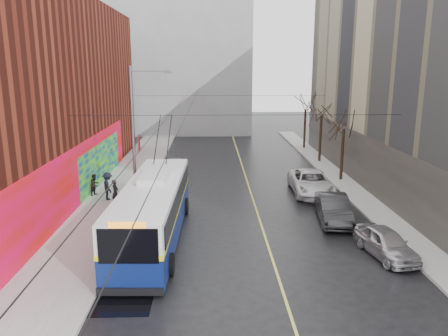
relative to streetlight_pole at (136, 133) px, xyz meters
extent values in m
plane|color=black|center=(6.14, -10.00, -4.85)|extent=(140.00, 140.00, 0.00)
cube|color=gray|center=(-1.86, 2.00, -4.77)|extent=(4.00, 60.00, 0.15)
cube|color=gray|center=(15.14, 2.00, -4.77)|extent=(2.00, 60.00, 0.15)
cube|color=#BFB74C|center=(7.64, 4.00, -4.84)|extent=(0.12, 50.00, 0.01)
cube|color=#521910|center=(-9.86, 4.00, 2.15)|extent=(12.00, 36.00, 14.00)
cube|color=red|center=(-3.82, 0.00, -2.85)|extent=(0.08, 28.00, 4.00)
cube|color=navy|center=(-3.78, 6.00, -3.25)|extent=(0.06, 12.00, 3.20)
cube|color=#4C4742|center=(16.11, 4.00, -2.85)|extent=(0.06, 36.00, 4.00)
cube|color=gray|center=(0.14, 35.00, 4.15)|extent=(20.00, 12.00, 18.00)
cylinder|color=slate|center=(-0.16, 0.00, -0.35)|extent=(0.20, 0.20, 9.00)
cube|color=maroon|center=(0.19, 0.00, -0.65)|extent=(0.04, 0.60, 1.10)
cylinder|color=slate|center=(1.04, 0.00, 3.85)|extent=(2.40, 0.10, 0.10)
cube|color=slate|center=(2.14, 0.00, 3.75)|extent=(0.50, 0.22, 0.12)
cylinder|color=black|center=(2.34, 5.00, 1.35)|extent=(0.02, 60.00, 0.02)
cylinder|color=black|center=(3.34, 5.00, 1.35)|extent=(0.02, 60.00, 0.02)
cylinder|color=black|center=(6.14, -4.00, 1.55)|extent=(18.00, 0.02, 0.02)
cylinder|color=black|center=(6.14, 12.00, 1.55)|extent=(18.00, 0.02, 0.02)
cylinder|color=black|center=(15.14, 6.00, -2.75)|extent=(0.24, 0.24, 4.20)
cylinder|color=black|center=(15.14, 13.00, -2.61)|extent=(0.24, 0.24, 4.48)
cylinder|color=black|center=(15.14, 20.00, -2.66)|extent=(0.24, 0.24, 4.37)
cube|color=black|center=(1.20, -11.32, -4.84)|extent=(2.43, 3.54, 0.01)
ellipsoid|color=slate|center=(3.60, 0.28, 2.37)|extent=(0.44, 0.20, 0.12)
ellipsoid|color=slate|center=(4.67, -0.80, 3.74)|extent=(0.44, 0.20, 0.12)
ellipsoid|color=slate|center=(3.32, -0.30, 2.14)|extent=(0.44, 0.20, 0.12)
cube|color=#0B1955|center=(1.71, -5.69, -3.88)|extent=(3.00, 12.31, 1.53)
cube|color=silver|center=(1.71, -5.69, -2.45)|extent=(3.00, 12.31, 1.33)
cube|color=yellow|center=(1.71, -5.69, -3.11)|extent=(3.04, 12.35, 0.22)
cube|color=black|center=(1.54, -11.82, -2.60)|extent=(2.35, 0.11, 1.43)
cube|color=black|center=(1.89, 0.44, -2.60)|extent=(2.35, 0.11, 1.22)
cube|color=black|center=(0.37, -5.65, -2.55)|extent=(0.36, 11.22, 1.02)
cube|color=black|center=(3.06, -5.73, -2.55)|extent=(0.36, 11.22, 1.02)
cube|color=silver|center=(1.74, -4.67, -1.63)|extent=(1.51, 3.10, 0.31)
cube|color=black|center=(1.54, -11.86, -4.49)|extent=(2.65, 0.20, 0.31)
cylinder|color=black|center=(0.27, -9.73, -4.34)|extent=(0.34, 1.03, 1.02)
cylinder|color=black|center=(2.92, -9.81, -4.34)|extent=(0.34, 1.03, 1.02)
cylinder|color=black|center=(0.50, -1.57, -4.34)|extent=(0.34, 1.03, 1.02)
cylinder|color=black|center=(3.15, -1.65, -4.34)|extent=(0.34, 1.03, 1.02)
cylinder|color=black|center=(1.49, -1.09, -0.15)|extent=(0.16, 3.54, 2.51)
cylinder|color=black|center=(2.20, -1.11, -0.15)|extent=(0.16, 3.54, 2.51)
imported|color=#B4B3B8|center=(13.14, -8.16, -4.16)|extent=(2.28, 4.25, 1.37)
imported|color=#28272A|center=(11.94, -3.26, -4.06)|extent=(2.15, 4.91, 1.57)
imported|color=silver|center=(11.94, 2.56, -4.03)|extent=(2.91, 5.98, 1.64)
imported|color=#ADADB2|center=(1.70, 7.45, -4.05)|extent=(2.47, 4.88, 1.59)
imported|color=black|center=(-1.46, -0.13, -3.85)|extent=(0.48, 0.66, 1.69)
imported|color=black|center=(-3.36, 2.12, -3.93)|extent=(0.82, 0.91, 1.53)
imported|color=black|center=(-2.21, 1.04, -3.75)|extent=(1.16, 1.41, 1.90)
camera|label=1|loc=(4.72, -27.50, 4.12)|focal=35.00mm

